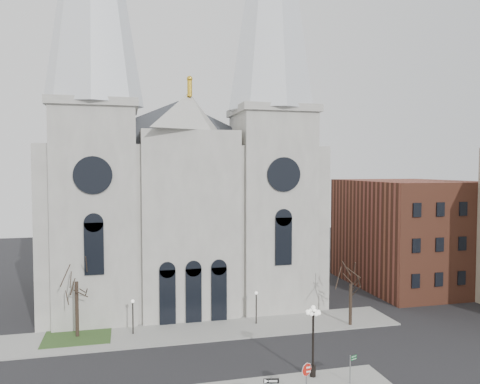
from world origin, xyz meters
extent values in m
plane|color=black|center=(0.00, 0.00, 0.00)|extent=(160.00, 160.00, 0.00)
cube|color=gray|center=(0.00, 11.00, 0.07)|extent=(40.00, 6.00, 0.14)
cube|color=#2E4A1F|center=(-11.00, 12.00, 0.09)|extent=(6.00, 5.00, 0.18)
cube|color=gray|center=(0.00, 26.00, 9.00)|extent=(30.00, 24.00, 18.00)
pyramid|color=#2D3035|center=(0.00, 26.00, 24.00)|extent=(33.00, 26.40, 6.00)
cube|color=gray|center=(-9.50, 17.50, 11.00)|extent=(8.00, 8.00, 22.00)
cylinder|color=black|center=(-9.50, 13.45, 15.00)|extent=(3.60, 0.30, 3.60)
cube|color=gray|center=(9.50, 17.50, 11.00)|extent=(8.00, 8.00, 22.00)
cylinder|color=black|center=(9.50, 13.45, 15.00)|extent=(3.60, 0.30, 3.60)
cube|color=gray|center=(0.00, 16.00, 9.75)|extent=(10.00, 5.00, 19.50)
pyramid|color=gray|center=(0.00, 16.00, 21.50)|extent=(11.00, 5.00, 4.00)
cube|color=brown|center=(30.00, 22.00, 7.00)|extent=(14.00, 18.00, 14.00)
cylinder|color=black|center=(-11.00, 12.00, 2.62)|extent=(0.32, 0.32, 5.25)
cylinder|color=black|center=(15.00, 9.00, 2.10)|extent=(0.32, 0.32, 4.20)
cylinder|color=black|center=(-6.00, 11.50, 1.64)|extent=(0.12, 0.12, 3.00)
sphere|color=white|center=(-6.00, 11.50, 3.24)|extent=(0.32, 0.32, 0.32)
cylinder|color=black|center=(6.00, 11.50, 1.64)|extent=(0.12, 0.12, 3.00)
sphere|color=white|center=(6.00, 11.50, 3.24)|extent=(0.32, 0.32, 0.32)
cylinder|color=slate|center=(5.05, -4.17, 1.40)|extent=(0.10, 0.10, 2.51)
cylinder|color=#B6150C|center=(5.05, -4.17, 2.27)|extent=(0.87, 0.09, 0.87)
cylinder|color=white|center=(5.05, -4.17, 2.27)|extent=(0.94, 0.08, 0.94)
cube|color=white|center=(5.05, -4.17, 2.41)|extent=(0.48, 0.05, 0.11)
cube|color=white|center=(5.05, -4.17, 2.13)|extent=(0.55, 0.05, 0.11)
cylinder|color=black|center=(6.89, -0.88, 2.51)|extent=(0.17, 0.17, 4.75)
cylinder|color=black|center=(6.89, -0.88, 0.55)|extent=(0.45, 0.45, 0.83)
sphere|color=white|center=(6.89, -0.88, 5.35)|extent=(0.33, 0.33, 0.33)
cube|color=black|center=(2.34, -4.95, 2.15)|extent=(0.99, 0.26, 0.33)
cylinder|color=slate|center=(9.05, -2.60, 1.17)|extent=(0.08, 0.08, 2.07)
cube|color=#0B5222|center=(9.35, -2.49, 2.07)|extent=(0.56, 0.23, 0.14)
cube|color=#0B5222|center=(9.35, -2.49, 1.88)|extent=(0.56, 0.23, 0.14)
camera|label=1|loc=(-6.54, -32.70, 15.72)|focal=35.00mm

